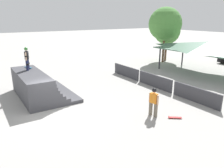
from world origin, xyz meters
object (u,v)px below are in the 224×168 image
object	(u,v)px
skateboard_on_deck	(28,68)
bystander_walking	(154,100)
skateboard_on_ground	(175,117)
tree_far_back	(167,31)
skater_on_deck	(27,57)
tree_beside_pavilion	(165,24)

from	to	relation	value
skateboard_on_deck	bystander_walking	xyz separation A→B (m)	(8.71, 4.97, -0.89)
skateboard_on_ground	tree_far_back	bearing A→B (deg)	-97.30
skateboard_on_deck	skateboard_on_ground	size ratio (longest dim) A/B	1.13
skater_on_deck	tree_beside_pavilion	xyz separation A→B (m)	(-3.37, 17.55, 1.99)
skateboard_on_deck	tree_beside_pavilion	size ratio (longest dim) A/B	0.12
bystander_walking	tree_far_back	distance (m)	18.40
bystander_walking	tree_far_back	size ratio (longest dim) A/B	0.31
bystander_walking	tree_beside_pavilion	world-z (taller)	tree_beside_pavilion
skateboard_on_ground	tree_beside_pavilion	size ratio (longest dim) A/B	0.11
skater_on_deck	skateboard_on_deck	xyz separation A→B (m)	(-0.58, 0.15, -0.92)
tree_beside_pavilion	tree_far_back	bearing A→B (deg)	119.72
skateboard_on_deck	tree_beside_pavilion	distance (m)	17.86
skateboard_on_ground	tree_beside_pavilion	xyz separation A→B (m)	(-12.41, 11.59, 4.76)
skateboard_on_deck	skateboard_on_ground	world-z (taller)	skateboard_on_deck
skateboard_on_deck	tree_beside_pavilion	bearing A→B (deg)	80.06
skater_on_deck	tree_far_back	distance (m)	19.12
skater_on_deck	tree_beside_pavilion	size ratio (longest dim) A/B	0.25
skateboard_on_ground	tree_far_back	xyz separation A→B (m)	(-13.05, 12.70, 3.82)
bystander_walking	skateboard_on_ground	bearing A→B (deg)	-146.66
skater_on_deck	skateboard_on_ground	distance (m)	11.18
skateboard_on_deck	bystander_walking	distance (m)	10.07
bystander_walking	skater_on_deck	bearing A→B (deg)	23.24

